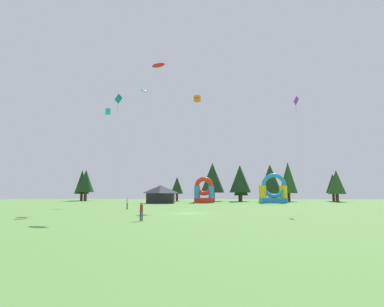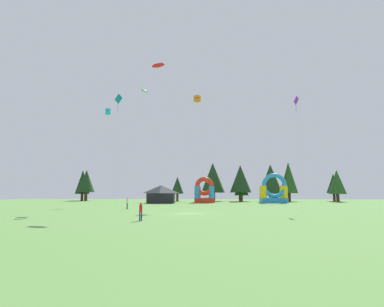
{
  "view_description": "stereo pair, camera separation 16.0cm",
  "coord_description": "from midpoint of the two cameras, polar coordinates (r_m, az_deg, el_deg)",
  "views": [
    {
      "loc": [
        2.93,
        -39.56,
        2.94
      ],
      "look_at": [
        0.0,
        9.74,
        8.73
      ],
      "focal_mm": 29.05,
      "sensor_mm": 36.0,
      "label": 1
    },
    {
      "loc": [
        3.09,
        -39.55,
        2.94
      ],
      "look_at": [
        0.0,
        9.74,
        8.73
      ],
      "focal_mm": 29.05,
      "sensor_mm": 36.0,
      "label": 2
    }
  ],
  "objects": [
    {
      "name": "ground_plane",
      "position": [
        39.77,
        -0.97,
        -10.93
      ],
      "size": [
        120.0,
        120.0,
        0.0
      ],
      "primitive_type": "plane",
      "color": "#5B8C42"
    },
    {
      "name": "kite_orange_box",
      "position": [
        55.14,
        0.87,
        10.0
      ],
      "size": [
        5.59,
        4.3,
        19.34
      ],
      "color": "orange",
      "rests_on": "ground_plane"
    },
    {
      "name": "kite_red_parafoil",
      "position": [
        47.0,
        -6.28,
        15.75
      ],
      "size": [
        9.79,
        4.12,
        21.25
      ],
      "color": "red",
      "rests_on": "ground_plane"
    },
    {
      "name": "kite_teal_diamond",
      "position": [
        52.2,
        -13.58,
        9.6
      ],
      "size": [
        2.3,
        5.29,
        18.13
      ],
      "color": "#0C7F7A",
      "rests_on": "ground_plane"
    },
    {
      "name": "kite_purple_diamond",
      "position": [
        50.49,
        18.35,
        9.03
      ],
      "size": [
        2.11,
        3.71,
        16.99
      ],
      "color": "purple",
      "rests_on": "ground_plane"
    },
    {
      "name": "kite_green_parafoil",
      "position": [
        74.0,
        -8.85,
        11.25
      ],
      "size": [
        5.64,
        7.81,
        26.06
      ],
      "color": "green",
      "rests_on": "ground_plane"
    },
    {
      "name": "kite_cyan_box",
      "position": [
        47.18,
        -15.27,
        7.37
      ],
      "size": [
        2.95,
        2.33,
        14.71
      ],
      "color": "#19B7CC",
      "rests_on": "ground_plane"
    },
    {
      "name": "person_near_camera",
      "position": [
        48.69,
        -11.9,
        -8.71
      ],
      "size": [
        0.33,
        0.33,
        1.86
      ],
      "rotation": [
        0.0,
        0.0,
        1.61
      ],
      "color": "navy",
      "rests_on": "ground_plane"
    },
    {
      "name": "person_far_side",
      "position": [
        30.42,
        -9.43,
        -10.18
      ],
      "size": [
        0.33,
        0.33,
        1.76
      ],
      "rotation": [
        0.0,
        0.0,
        3.05
      ],
      "color": "navy",
      "rests_on": "ground_plane"
    },
    {
      "name": "inflatable_orange_dome",
      "position": [
        73.54,
        14.67,
        -6.96
      ],
      "size": [
        5.8,
        4.07,
        6.67
      ],
      "color": "#268CD8",
      "rests_on": "ground_plane"
    },
    {
      "name": "inflatable_red_slide",
      "position": [
        72.73,
        2.2,
        -7.34
      ],
      "size": [
        4.56,
        4.87,
        5.93
      ],
      "color": "red",
      "rests_on": "ground_plane"
    },
    {
      "name": "festival_tent",
      "position": [
        68.93,
        -5.84,
        -7.46
      ],
      "size": [
        5.78,
        3.28,
        3.95
      ],
      "color": "black",
      "rests_on": "ground_plane"
    },
    {
      "name": "tree_row_0",
      "position": [
        91.28,
        -19.59,
        -4.94
      ],
      "size": [
        3.87,
        3.87,
        8.42
      ],
      "color": "#4C331E",
      "rests_on": "ground_plane"
    },
    {
      "name": "tree_row_1",
      "position": [
        89.16,
        -18.96,
        -4.83
      ],
      "size": [
        4.57,
        4.57,
        8.34
      ],
      "color": "#4C331E",
      "rests_on": "ground_plane"
    },
    {
      "name": "tree_row_2",
      "position": [
        81.26,
        -2.83,
        -5.87
      ],
      "size": [
        3.29,
        3.29,
        6.31
      ],
      "color": "#4C331E",
      "rests_on": "ground_plane"
    },
    {
      "name": "tree_row_3",
      "position": [
        81.43,
        3.72,
        -4.48
      ],
      "size": [
        6.2,
        6.2,
        9.97
      ],
      "color": "#4C331E",
      "rests_on": "ground_plane"
    },
    {
      "name": "tree_row_4",
      "position": [
        80.69,
        8.75,
        -4.63
      ],
      "size": [
        5.44,
        5.44,
        9.29
      ],
      "color": "#4C331E",
      "rests_on": "ground_plane"
    },
    {
      "name": "tree_row_5",
      "position": [
        81.38,
        8.91,
        -5.82
      ],
      "size": [
        3.6,
        3.6,
        6.64
      ],
      "color": "#4C331E",
      "rests_on": "ground_plane"
    },
    {
      "name": "tree_row_6",
      "position": [
        81.6,
        14.1,
        -4.61
      ],
      "size": [
        5.85,
        5.85,
        9.42
      ],
      "color": "#4C331E",
      "rests_on": "ground_plane"
    },
    {
      "name": "tree_row_7",
      "position": [
        83.15,
        17.17,
        -4.26
      ],
      "size": [
        4.46,
        4.46,
        10.03
      ],
      "color": "#4C331E",
      "rests_on": "ground_plane"
    },
    {
      "name": "tree_row_8",
      "position": [
        85.53,
        24.94,
        -4.78
      ],
      "size": [
        4.21,
        4.21,
        7.88
      ],
      "color": "#4C331E",
      "rests_on": "ground_plane"
    },
    {
      "name": "tree_row_9",
      "position": [
        89.59,
        24.41,
        -5.04
      ],
      "size": [
        3.65,
        3.65,
        7.15
      ],
      "color": "#4C331E",
      "rests_on": "ground_plane"
    }
  ]
}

